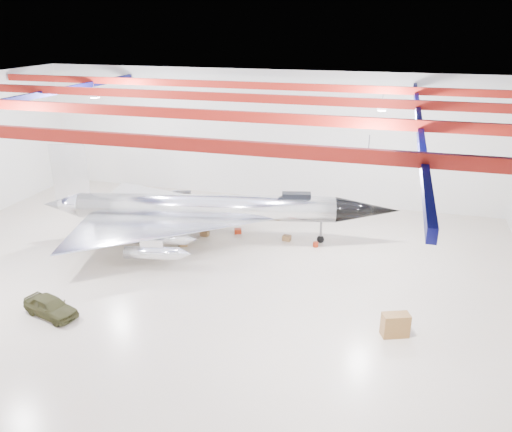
% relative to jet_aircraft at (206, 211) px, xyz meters
% --- Properties ---
extents(floor, '(40.00, 40.00, 0.00)m').
position_rel_jet_aircraft_xyz_m(floor, '(1.34, -4.72, -2.25)').
color(floor, beige).
rests_on(floor, ground).
extents(wall_back, '(40.00, 0.00, 40.00)m').
position_rel_jet_aircraft_xyz_m(wall_back, '(1.34, 10.28, 3.25)').
color(wall_back, silver).
rests_on(wall_back, floor).
extents(ceiling, '(40.00, 40.00, 0.00)m').
position_rel_jet_aircraft_xyz_m(ceiling, '(1.34, -4.72, 8.75)').
color(ceiling, '#0A0F38').
rests_on(ceiling, wall_back).
extents(ceiling_structure, '(39.50, 29.50, 1.08)m').
position_rel_jet_aircraft_xyz_m(ceiling_structure, '(1.34, -4.72, 8.07)').
color(ceiling_structure, maroon).
rests_on(ceiling_structure, ceiling).
extents(jet_aircraft, '(24.87, 17.16, 6.86)m').
position_rel_jet_aircraft_xyz_m(jet_aircraft, '(0.00, 0.00, 0.00)').
color(jet_aircraft, silver).
rests_on(jet_aircraft, floor).
extents(jeep, '(3.50, 2.15, 1.11)m').
position_rel_jet_aircraft_xyz_m(jeep, '(-4.39, -11.47, -1.69)').
color(jeep, '#37371B').
rests_on(jeep, floor).
extents(desk, '(1.48, 1.11, 1.22)m').
position_rel_jet_aircraft_xyz_m(desk, '(13.23, -8.36, -1.64)').
color(desk, brown).
rests_on(desk, floor).
extents(crate_ply, '(0.64, 0.56, 0.39)m').
position_rel_jet_aircraft_xyz_m(crate_ply, '(-1.18, -1.34, -2.06)').
color(crate_ply, olive).
rests_on(crate_ply, floor).
extents(toolbox_red, '(0.63, 0.57, 0.36)m').
position_rel_jet_aircraft_xyz_m(toolbox_red, '(1.78, 1.78, -2.07)').
color(toolbox_red, '#98260F').
rests_on(toolbox_red, floor).
extents(parts_bin, '(0.61, 0.52, 0.38)m').
position_rel_jet_aircraft_xyz_m(parts_bin, '(5.54, 1.49, -2.06)').
color(parts_bin, olive).
rests_on(parts_bin, floor).
extents(crate_small, '(0.46, 0.41, 0.28)m').
position_rel_jet_aircraft_xyz_m(crate_small, '(-3.82, 0.28, -2.11)').
color(crate_small, '#59595B').
rests_on(crate_small, floor).
extents(tool_chest, '(0.44, 0.44, 0.34)m').
position_rel_jet_aircraft_xyz_m(tool_chest, '(7.70, 1.00, -2.08)').
color(tool_chest, '#98260F').
rests_on(tool_chest, floor).
extents(oil_barrel, '(0.63, 0.52, 0.40)m').
position_rel_jet_aircraft_xyz_m(oil_barrel, '(-0.42, 0.68, -2.05)').
color(oil_barrel, olive).
rests_on(oil_barrel, floor).
extents(spares_box, '(0.45, 0.45, 0.34)m').
position_rel_jet_aircraft_xyz_m(spares_box, '(5.34, 6.14, -2.08)').
color(spares_box, '#59595B').
rests_on(spares_box, floor).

